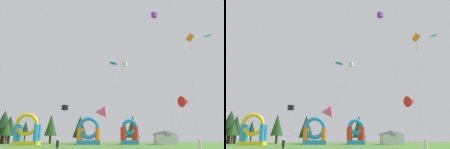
% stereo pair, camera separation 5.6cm
% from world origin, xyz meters
% --- Properties ---
extents(kite_teal_parafoil, '(6.16, 2.25, 19.71)m').
position_xyz_m(kite_teal_parafoil, '(1.04, 24.57, 19.18)').
color(kite_teal_parafoil, '#0C7F7A').
rests_on(kite_teal_parafoil, ground_plane).
extents(kite_white_box, '(7.69, 3.77, 18.77)m').
position_xyz_m(kite_white_box, '(3.59, 22.16, 18.20)').
color(kite_white_box, white).
rests_on(kite_white_box, ground_plane).
extents(kite_purple_box, '(7.65, 5.66, 23.27)m').
position_xyz_m(kite_purple_box, '(7.41, 7.77, 22.74)').
color(kite_purple_box, purple).
rests_on(kite_purple_box, ground_plane).
extents(kite_orange_diamond, '(1.14, 3.65, 17.86)m').
position_xyz_m(kite_orange_diamond, '(12.11, 4.95, 17.15)').
color(kite_orange_diamond, orange).
rests_on(kite_orange_diamond, ground_plane).
extents(kite_red_delta, '(2.00, 3.55, 7.32)m').
position_xyz_m(kite_red_delta, '(9.27, 1.67, 6.52)').
color(kite_red_delta, red).
rests_on(kite_red_delta, ground_plane).
extents(kite_pink_delta, '(2.34, 2.42, 7.31)m').
position_xyz_m(kite_pink_delta, '(-1.89, 12.04, 6.19)').
color(kite_pink_delta, '#EA599E').
rests_on(kite_pink_delta, ground_plane).
extents(kite_cyan_parafoil, '(9.24, 6.30, 24.71)m').
position_xyz_m(kite_cyan_parafoil, '(22.37, 18.74, 24.23)').
color(kite_cyan_parafoil, '#19B7CC').
rests_on(kite_cyan_parafoil, ground_plane).
extents(kite_black_box, '(2.40, 1.90, 7.39)m').
position_xyz_m(kite_black_box, '(-8.19, 12.75, 6.95)').
color(kite_black_box, black).
rests_on(kite_black_box, ground_plane).
extents(person_near_camera, '(0.45, 0.45, 1.86)m').
position_xyz_m(person_near_camera, '(-6.78, -0.10, 1.11)').
color(person_near_camera, '#33723F').
rests_on(person_near_camera, ground_plane).
extents(person_left_edge, '(0.40, 0.40, 1.84)m').
position_xyz_m(person_left_edge, '(7.15, -6.54, 1.09)').
color(person_left_edge, '#B21E26').
rests_on(person_left_edge, ground_plane).
extents(inflatable_orange_dome, '(5.73, 3.92, 7.63)m').
position_xyz_m(inflatable_orange_dome, '(-19.70, 30.08, 2.95)').
color(inflatable_orange_dome, yellow).
rests_on(inflatable_orange_dome, ground_plane).
extents(inflatable_yellow_castle, '(6.00, 4.46, 7.06)m').
position_xyz_m(inflatable_yellow_castle, '(-4.95, 34.17, 2.52)').
color(inflatable_yellow_castle, '#268CD8').
rests_on(inflatable_yellow_castle, ground_plane).
extents(inflatable_red_slide, '(4.39, 4.33, 6.55)m').
position_xyz_m(inflatable_red_slide, '(5.80, 33.71, 2.48)').
color(inflatable_red_slide, '#268CD8').
rests_on(inflatable_red_slide, ground_plane).
extents(festival_tent, '(5.35, 4.18, 3.59)m').
position_xyz_m(festival_tent, '(15.19, 33.20, 1.79)').
color(festival_tent, silver).
rests_on(festival_tent, ground_plane).
extents(tree_row_1, '(6.27, 6.27, 9.88)m').
position_xyz_m(tree_row_1, '(-31.43, 44.53, 6.04)').
color(tree_row_1, '#4C331E').
rests_on(tree_row_1, ground_plane).
extents(tree_row_2, '(2.87, 2.87, 6.81)m').
position_xyz_m(tree_row_2, '(-28.80, 40.52, 4.50)').
color(tree_row_2, '#4C331E').
rests_on(tree_row_2, ground_plane).
extents(tree_row_3, '(4.10, 4.10, 8.09)m').
position_xyz_m(tree_row_3, '(-28.65, 42.13, 5.20)').
color(tree_row_3, '#4C331E').
rests_on(tree_row_3, ground_plane).
extents(tree_row_4, '(2.35, 2.35, 6.61)m').
position_xyz_m(tree_row_4, '(-24.04, 42.14, 4.52)').
color(tree_row_4, '#4C331E').
rests_on(tree_row_4, ground_plane).
extents(tree_row_5, '(3.58, 3.58, 8.38)m').
position_xyz_m(tree_row_5, '(-16.33, 40.76, 5.27)').
color(tree_row_5, '#4C331E').
rests_on(tree_row_5, ground_plane).
extents(tree_row_6, '(4.26, 4.26, 7.95)m').
position_xyz_m(tree_row_6, '(-7.81, 40.28, 4.80)').
color(tree_row_6, '#4C331E').
rests_on(tree_row_6, ground_plane).
extents(tree_row_7, '(3.33, 3.33, 5.57)m').
position_xyz_m(tree_row_7, '(-7.26, 40.77, 3.51)').
color(tree_row_7, '#4C331E').
rests_on(tree_row_7, ground_plane).
extents(tree_row_8, '(4.35, 4.35, 8.39)m').
position_xyz_m(tree_row_8, '(8.20, 44.09, 4.98)').
color(tree_row_8, '#4C331E').
rests_on(tree_row_8, ground_plane).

